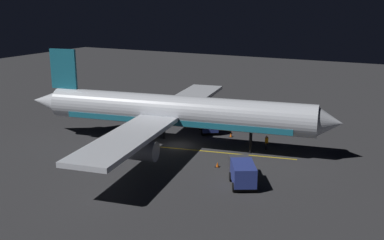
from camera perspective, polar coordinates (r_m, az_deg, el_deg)
The scene contains 8 objects.
ground_plane at distance 56.39m, azimuth -1.81°, elevation -3.30°, with size 180.00×180.00×0.20m, color #323235.
apron_guide_stripe at distance 54.33m, azimuth 1.71°, elevation -3.90°, with size 0.24×21.26×0.01m, color gold.
airliner at distance 55.42m, azimuth -2.46°, elevation 0.99°, with size 38.88×39.49×11.34m.
baggage_truck at distance 44.89m, azimuth 6.28°, elevation -6.48°, with size 5.88×4.52×2.27m.
catering_truck at distance 62.28m, azimuth 1.99°, elevation -0.18°, with size 6.05×4.99×2.63m.
ground_crew_worker at distance 55.31m, azimuth 9.27°, elevation -2.79°, with size 0.40×0.40×1.74m.
traffic_cone_near_left at distance 49.30m, azimuth 3.19°, elevation -5.59°, with size 0.50×0.50×0.55m.
traffic_cone_near_right at distance 59.98m, azimuth 4.87°, elevation -1.89°, with size 0.50×0.50×0.55m.
Camera 1 is at (46.84, 26.09, 17.37)m, focal length 42.80 mm.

